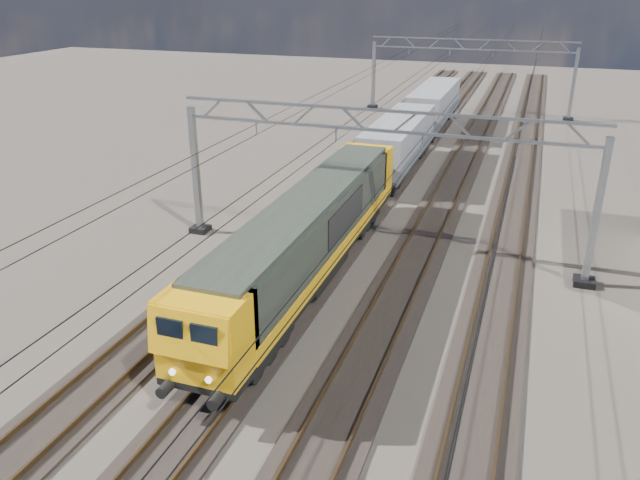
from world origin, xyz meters
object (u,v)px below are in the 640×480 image
(hopper_wagon_lead, at_px, (399,141))
(hopper_wagon_mid, at_px, (434,104))
(catenary_gantry_mid, at_px, (377,179))
(catenary_gantry_far, at_px, (469,73))
(locomotive, at_px, (310,233))

(hopper_wagon_lead, distance_m, hopper_wagon_mid, 14.20)
(catenary_gantry_mid, distance_m, hopper_wagon_mid, 28.41)
(catenary_gantry_mid, height_order, hopper_wagon_mid, catenary_gantry_mid)
(catenary_gantry_far, bearing_deg, catenary_gantry_mid, -90.00)
(locomotive, bearing_deg, catenary_gantry_mid, 61.00)
(catenary_gantry_mid, relative_size, hopper_wagon_lead, 1.53)
(catenary_gantry_mid, xyz_separation_m, hopper_wagon_mid, (-2.00, 28.29, -1.67))
(hopper_wagon_lead, bearing_deg, locomotive, -90.00)
(locomotive, bearing_deg, catenary_gantry_far, 87.11)
(locomotive, xyz_separation_m, hopper_wagon_lead, (-0.00, 17.70, -0.09))
(catenary_gantry_mid, bearing_deg, locomotive, -119.00)
(catenary_gantry_mid, height_order, locomotive, catenary_gantry_mid)
(catenary_gantry_mid, relative_size, catenary_gantry_far, 1.00)
(catenary_gantry_far, xyz_separation_m, hopper_wagon_lead, (-2.00, -21.91, -1.67))
(catenary_gantry_far, height_order, hopper_wagon_lead, catenary_gantry_far)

